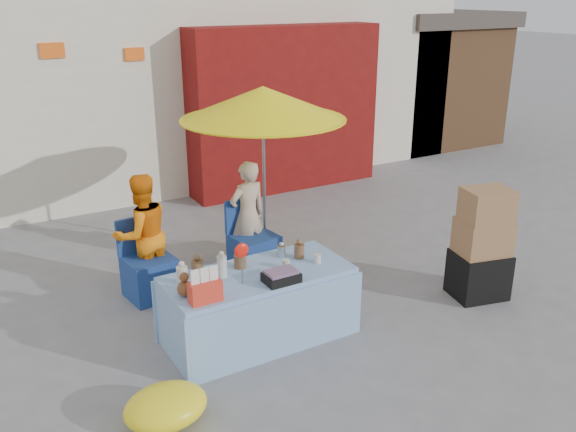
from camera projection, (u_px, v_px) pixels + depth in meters
ground at (305, 336)px, 5.81m from camera, size 80.00×80.00×0.00m
market_table at (258, 305)px, 5.67m from camera, size 1.76×0.83×1.06m
chair_left at (149, 274)px, 6.49m from camera, size 0.54×0.53×0.85m
chair_right at (254, 251)px, 7.08m from camera, size 0.54×0.53×0.85m
vendor_orange at (142, 235)px, 6.46m from camera, size 0.71×0.58×1.33m
vendor_beige at (248, 215)px, 7.05m from camera, size 0.51×0.37×1.30m
umbrella at (263, 104)px, 6.88m from camera, size 1.90×1.90×2.09m
box_stack at (482, 248)px, 6.39m from camera, size 0.64×0.56×1.21m
tarp_bundle at (166, 407)px, 4.60m from camera, size 0.77×0.69×0.29m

